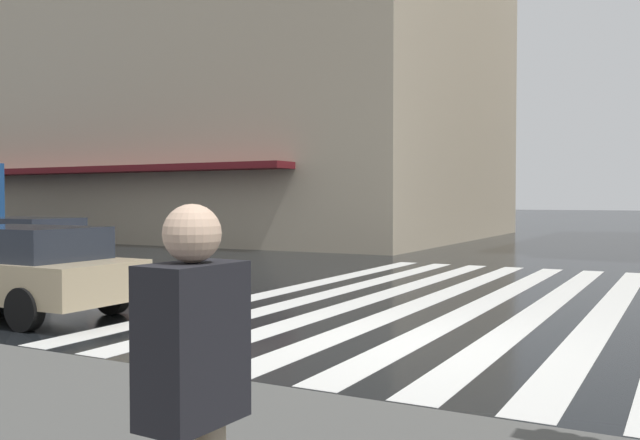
% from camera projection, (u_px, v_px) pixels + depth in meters
% --- Properties ---
extents(ground_plane, '(220.00, 220.00, 0.00)m').
position_uv_depth(ground_plane, '(404.00, 342.00, 8.93)').
color(ground_plane, black).
extents(zebra_crossing, '(13.00, 7.50, 0.01)m').
position_uv_depth(zebra_crossing, '(461.00, 300.00, 12.66)').
color(zebra_crossing, silver).
rests_on(zebra_crossing, ground_plane).
extents(car_champagne, '(1.85, 4.10, 1.41)m').
position_uv_depth(car_champagne, '(17.00, 268.00, 10.92)').
color(car_champagne, tan).
rests_on(car_champagne, ground_plane).
extents(car_white, '(1.85, 4.10, 1.41)m').
position_uv_depth(car_white, '(21.00, 246.00, 16.05)').
color(car_white, silver).
rests_on(car_white, ground_plane).
extents(pedestrian_approaching_kerb, '(0.41, 0.26, 1.68)m').
position_uv_depth(pedestrian_approaching_kerb, '(193.00, 390.00, 2.58)').
color(pedestrian_approaching_kerb, black).
rests_on(pedestrian_approaching_kerb, sidewalk_pavement).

